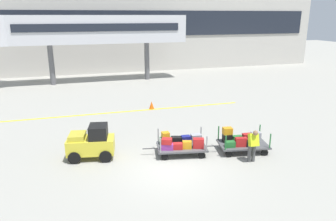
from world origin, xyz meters
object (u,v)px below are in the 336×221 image
at_px(baggage_tug, 92,143).
at_px(safety_cone_near, 152,105).
at_px(baggage_cart_lead, 181,144).
at_px(baggage_handler, 253,144).
at_px(baggage_cart_middle, 241,141).

height_order(baggage_tug, safety_cone_near, baggage_tug).
height_order(baggage_cart_lead, baggage_handler, baggage_handler).
xyz_separation_m(baggage_tug, baggage_cart_lead, (4.07, -0.77, -0.24)).
relative_size(baggage_tug, baggage_cart_lead, 0.74).
distance_m(baggage_handler, safety_cone_near, 9.88).
bearing_deg(baggage_tug, baggage_cart_lead, -10.77).
xyz_separation_m(baggage_cart_lead, safety_cone_near, (0.55, 7.82, -0.24)).
bearing_deg(baggage_cart_lead, baggage_tug, 169.23).
distance_m(baggage_tug, baggage_handler, 7.28).
bearing_deg(baggage_handler, baggage_cart_lead, 146.66).
bearing_deg(baggage_cart_lead, baggage_cart_middle, -10.78).
xyz_separation_m(baggage_cart_middle, baggage_handler, (-0.16, -1.25, 0.36)).
bearing_deg(safety_cone_near, baggage_cart_middle, -74.38).
relative_size(baggage_cart_lead, safety_cone_near, 5.61).
xyz_separation_m(baggage_tug, baggage_cart_middle, (6.96, -1.32, -0.24)).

